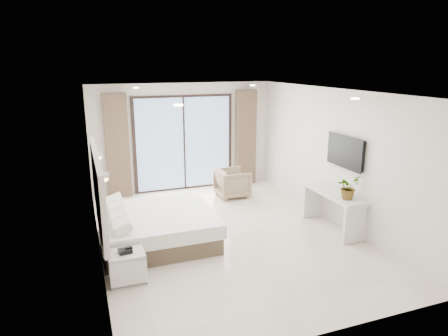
{
  "coord_description": "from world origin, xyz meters",
  "views": [
    {
      "loc": [
        -2.46,
        -6.59,
        3.19
      ],
      "look_at": [
        0.1,
        0.4,
        1.21
      ],
      "focal_mm": 32.0,
      "sensor_mm": 36.0,
      "label": 1
    }
  ],
  "objects": [
    {
      "name": "ground",
      "position": [
        0.0,
        0.0,
        0.0
      ],
      "size": [
        6.2,
        6.2,
        0.0
      ],
      "primitive_type": "plane",
      "color": "beige",
      "rests_on": "ground"
    },
    {
      "name": "room_shell",
      "position": [
        -0.2,
        0.75,
        1.58
      ],
      "size": [
        4.62,
        6.22,
        2.72
      ],
      "color": "silver",
      "rests_on": "ground"
    },
    {
      "name": "bed",
      "position": [
        -1.31,
        0.14,
        0.29
      ],
      "size": [
        2.0,
        1.9,
        0.7
      ],
      "color": "brown",
      "rests_on": "ground"
    },
    {
      "name": "nightstand",
      "position": [
        -1.97,
        -1.06,
        0.24
      ],
      "size": [
        0.53,
        0.43,
        0.47
      ],
      "rotation": [
        0.0,
        0.0,
        -0.01
      ],
      "color": "silver",
      "rests_on": "ground"
    },
    {
      "name": "phone",
      "position": [
        -1.98,
        -1.08,
        0.51
      ],
      "size": [
        0.21,
        0.17,
        0.06
      ],
      "primitive_type": "cube",
      "rotation": [
        0.0,
        0.0,
        0.14
      ],
      "color": "black",
      "rests_on": "nightstand"
    },
    {
      "name": "console_desk",
      "position": [
        2.04,
        -0.46,
        0.56
      ],
      "size": [
        0.47,
        1.51,
        0.77
      ],
      "color": "silver",
      "rests_on": "ground"
    },
    {
      "name": "plant",
      "position": [
        2.04,
        -0.88,
        0.94
      ],
      "size": [
        0.51,
        0.54,
        0.35
      ],
      "primitive_type": "imported",
      "rotation": [
        0.0,
        0.0,
        0.29
      ],
      "color": "#33662D",
      "rests_on": "console_desk"
    },
    {
      "name": "armchair",
      "position": [
        0.93,
        2.06,
        0.37
      ],
      "size": [
        0.69,
        0.74,
        0.75
      ],
      "primitive_type": "imported",
      "rotation": [
        0.0,
        0.0,
        1.59
      ],
      "color": "#8F7D5D",
      "rests_on": "ground"
    }
  ]
}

